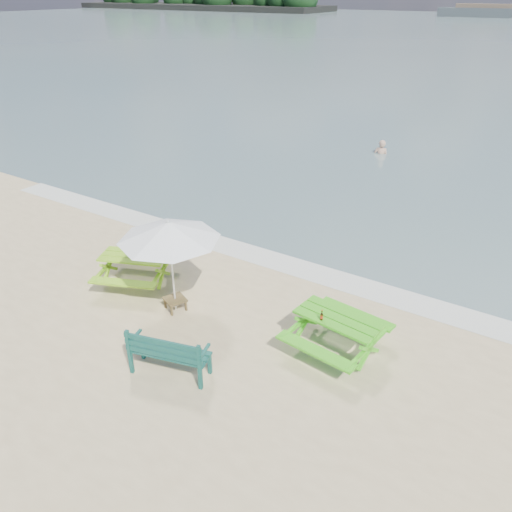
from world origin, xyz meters
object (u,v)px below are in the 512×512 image
Objects in this scene: picnic_table_left at (136,270)px; beer_bottle at (322,317)px; side_table at (175,304)px; swimmer at (380,159)px; picnic_table_right at (336,334)px; patio_umbrella at (169,231)px; park_bench at (170,360)px.

beer_bottle reaches higher than picnic_table_left.
swimmer is (-0.33, 14.46, -0.42)m from side_table.
swimmer is at bearing 84.78° from picnic_table_left.
patio_umbrella is (-3.75, -0.65, 1.63)m from picnic_table_right.
patio_umbrella is (1.61, -0.38, 1.64)m from picnic_table_left.
picnic_table_right is 0.61m from beer_bottle.
picnic_table_right is at bearing 9.83° from side_table.
beer_bottle is 14.61m from swimmer.
park_bench is 2.76× the size of side_table.
picnic_table_right is 3.49× the size of side_table.
beer_bottle is at bearing 0.23° from picnic_table_left.
picnic_table_right is 9.21× the size of beer_bottle.
patio_umbrella reaches higher than picnic_table_right.
side_table is at bearing -173.48° from beer_bottle.
beer_bottle is (3.51, 0.40, -1.13)m from patio_umbrella.
picnic_table_right is at bearing 44.53° from park_bench.
beer_bottle is 0.13× the size of swimmer.
side_table is at bearing 128.45° from park_bench.
picnic_table_left is at bearing 144.86° from park_bench.
patio_umbrella is (0.00, 0.00, 1.87)m from side_table.
park_bench is (-2.40, -2.36, -0.09)m from picnic_table_right.
beer_bottle reaches higher than park_bench.
beer_bottle is at bearing 44.46° from park_bench.
picnic_table_left is 5.14m from beer_bottle.
side_table is 3.60m from beer_bottle.
swimmer is (-0.33, 14.46, -2.29)m from patio_umbrella.
park_bench is at bearing -135.54° from beer_bottle.
picnic_table_left is at bearing -179.77° from beer_bottle.
picnic_table_right is at bearing -73.54° from swimmer.
picnic_table_left reaches higher than side_table.
picnic_table_right is 4.14m from patio_umbrella.
picnic_table_left is at bearing -177.12° from picnic_table_right.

